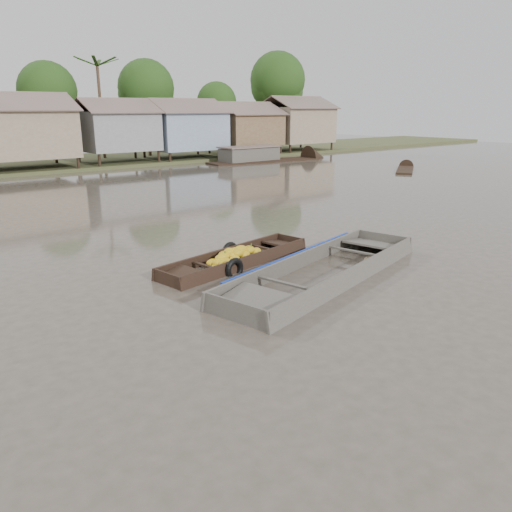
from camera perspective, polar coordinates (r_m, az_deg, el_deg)
ground at (r=11.55m, az=1.77°, el=-5.33°), size 120.00×120.00×0.00m
riverbank at (r=41.24m, az=-25.50°, el=13.28°), size 120.00×12.47×10.22m
banana_boat at (r=14.31m, az=-2.43°, el=-0.41°), size 5.27×2.07×0.71m
viewer_boat at (r=13.38m, az=7.80°, el=-2.09°), size 7.76×3.64×0.60m
distant_boats at (r=38.52m, az=-6.21°, el=10.35°), size 46.50×15.39×1.38m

